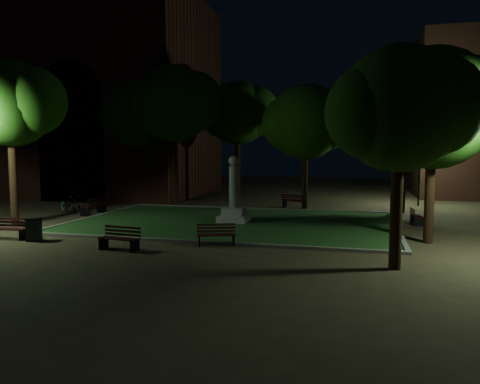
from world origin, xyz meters
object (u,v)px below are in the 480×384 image
Objects in this scene: bench_west_near at (9,229)px; bench_left_side at (94,207)px; bench_right_side at (416,217)px; bicycle at (70,204)px; bench_near_right at (216,235)px; trash_bin at (34,229)px; monument at (234,204)px; bench_near_left at (120,239)px; bench_far_side at (294,202)px.

bench_left_side reaches higher than bench_west_near.
bench_right_side is 18.62m from bicycle.
trash_bin is at bearing 167.18° from bench_near_right.
bench_near_left is at bearing -109.30° from monument.
bench_near_right is 0.89× the size of bench_left_side.
bench_far_side reaches higher than bench_right_side.
bench_left_side is at bearing 87.84° from bench_west_near.
monument is 2.07× the size of bench_near_right.
bench_west_near is 0.97× the size of bench_far_side.
bench_left_side is at bearing 173.07° from monument.
bench_near_left is 11.21m from bicycle.
monument reaches higher than trash_bin.
bench_west_near is at bearing 165.61° from bench_near_right.
bench_left_side reaches higher than bench_near_right.
trash_bin is (1.73, -7.17, 0.02)m from bench_left_side.
monument reaches higher than bench_right_side.
bench_right_side is 8.07m from bench_far_side.
monument is at bearing 91.12° from bench_far_side.
bench_far_side is 0.86× the size of bicycle.
bicycle is (-1.78, 0.38, 0.05)m from bench_left_side.
bench_right_side is (8.58, 1.82, -0.60)m from monument.
monument reaches higher than bench_near_right.
monument reaches higher than bench_west_near.
bench_left_side reaches higher than bench_near_left.
bench_right_side is 1.55× the size of trash_bin.
bench_right_side is at bearing 162.63° from bench_far_side.
bench_right_side is at bearing 19.60° from bench_west_near.
bench_west_near is 1.70× the size of trash_bin.
bench_near_left is 13.98m from bench_right_side.
monument is at bearing 99.30° from bench_right_side.
bench_right_side is at bearing 21.41° from bench_near_right.
bench_far_side is 13.13m from bicycle.
bench_far_side is at bearing 122.17° from bench_left_side.
bench_left_side is 1.90× the size of trash_bin.
bench_left_side is at bearing 124.93° from bench_near_right.
bench_west_near is at bearing 7.98° from bench_left_side.
bench_near_right is at bearing -97.73° from bicycle.
bicycle reaches higher than bench_right_side.
bench_near_right is (3.12, 1.63, -0.01)m from bench_near_left.
bench_west_near is 18.14m from bench_right_side.
trash_bin is (1.22, -0.07, 0.07)m from bench_west_near.
bicycle is at bearing 41.62° from bench_far_side.
bench_near_left is at bearing -14.11° from bench_west_near.
trash_bin is (-15.10, -7.99, 0.10)m from bench_right_side.
bench_near_right is at bearing 7.57° from trash_bin.
bench_west_near is (-5.34, 0.74, -0.00)m from bench_near_left.
bench_near_left is 1.72× the size of trash_bin.
trash_bin is at bearing 17.46° from bench_left_side.
trash_bin reaches higher than bench_far_side.
bench_near_right is (0.73, -5.21, -0.58)m from monument.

